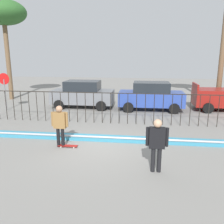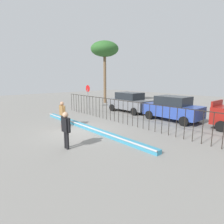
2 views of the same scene
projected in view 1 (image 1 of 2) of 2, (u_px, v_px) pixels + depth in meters
ground_plane at (100, 146)px, 9.93m from camera, size 60.00×60.00×0.00m
bowl_coping_ledge at (102, 138)px, 10.49m from camera, size 11.00×0.41×0.27m
perimeter_fence at (111, 104)px, 12.95m from camera, size 14.04×0.04×1.70m
skateboarder at (60, 122)px, 9.58m from camera, size 0.70×0.26×1.72m
skateboard at (68, 146)px, 9.77m from camera, size 0.80×0.20×0.07m
camera_operator at (157, 141)px, 7.50m from camera, size 0.71×0.27×1.75m
parked_car_gray at (83, 94)px, 16.93m from camera, size 4.30×2.12×1.90m
parked_car_blue at (151, 96)px, 16.13m from camera, size 4.30×2.12×1.90m
stop_sign at (5, 86)px, 15.96m from camera, size 0.76×0.07×2.50m
palm_tree_short at (4, 14)px, 18.82m from camera, size 3.55×3.55×7.90m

